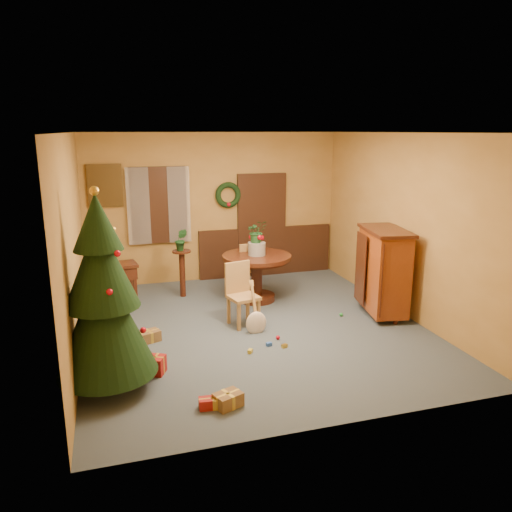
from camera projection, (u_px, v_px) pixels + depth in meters
name	position (u px, v px, depth m)	size (l,w,h in m)	color
room_envelope	(226.00, 224.00, 9.93)	(5.50, 5.50, 5.50)	#394953
dining_table	(257.00, 269.00, 8.72)	(1.20, 1.20, 0.83)	black
urn	(257.00, 249.00, 8.63)	(0.31, 0.31, 0.22)	slate
centerpiece_plant	(257.00, 231.00, 8.56)	(0.35, 0.30, 0.39)	#1E4C23
chair_near	(241.00, 292.00, 7.68)	(0.51, 0.51, 0.97)	#A47441
chair_far	(249.00, 266.00, 9.12)	(0.43, 0.43, 0.96)	#A47441
guitar	(256.00, 309.00, 7.35)	(0.32, 0.15, 0.74)	beige
plant_stand	(182.00, 268.00, 8.95)	(0.33, 0.33, 0.85)	black
stand_plant	(181.00, 240.00, 8.82)	(0.22, 0.18, 0.40)	#19471E
christmas_tree	(103.00, 297.00, 5.57)	(1.14, 1.14, 2.36)	#382111
writing_desk	(110.00, 276.00, 8.27)	(0.93, 0.56, 0.78)	black
sideboard	(384.00, 269.00, 8.00)	(0.78, 1.20, 1.43)	#542009
gift_a	(228.00, 400.00, 5.44)	(0.35, 0.31, 0.16)	brown
gift_b	(156.00, 365.00, 6.17)	(0.29, 0.29, 0.22)	maroon
gift_c	(149.00, 336.00, 7.12)	(0.34, 0.29, 0.16)	brown
gift_d	(214.00, 403.00, 5.42)	(0.34, 0.17, 0.12)	maroon
toy_a	(269.00, 344.00, 6.97)	(0.08, 0.05, 0.05)	#2852AD
toy_b	(341.00, 315.00, 8.08)	(0.06, 0.06, 0.06)	green
toy_c	(250.00, 351.00, 6.75)	(0.08, 0.05, 0.05)	gold
toy_d	(278.00, 338.00, 7.19)	(0.06, 0.06, 0.06)	red
toy_e	(284.00, 346.00, 6.92)	(0.08, 0.05, 0.05)	gold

